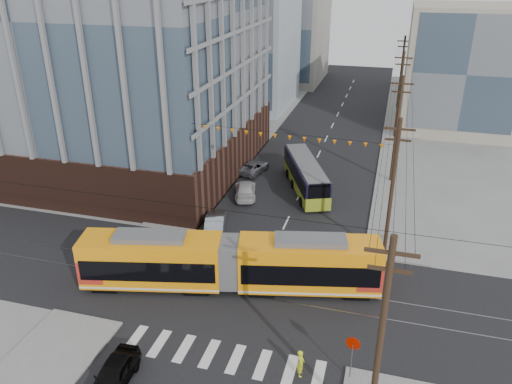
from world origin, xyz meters
TOP-DOWN VIEW (x-y plane):
  - ground at (0.00, 0.00)m, footprint 160.00×160.00m
  - office_building at (-22.00, 23.00)m, footprint 30.00×25.00m
  - bg_bldg_nw_near at (-17.00, 52.00)m, footprint 18.00×16.00m
  - bg_bldg_ne_near at (16.00, 48.00)m, footprint 14.00×14.00m
  - bg_bldg_nw_far at (-14.00, 72.00)m, footprint 16.00×18.00m
  - bg_bldg_ne_far at (18.00, 68.00)m, footprint 16.00×16.00m
  - utility_pole_near at (8.50, -6.00)m, footprint 0.30×0.30m
  - utility_pole_far at (8.50, 56.00)m, footprint 0.30×0.30m
  - streetcar at (-1.71, 3.65)m, footprint 20.61×7.41m
  - city_bus at (0.28, 21.47)m, footprint 6.46×11.04m
  - black_sedan at (-4.90, -6.58)m, footprint 1.98×4.31m
  - parked_car_silver at (-5.52, 11.12)m, footprint 2.71×4.74m
  - parked_car_white at (-5.02, 18.28)m, footprint 3.20×5.14m
  - parked_car_grey at (-5.91, 24.39)m, footprint 2.88×4.85m
  - pedestrian at (4.60, -3.17)m, footprint 0.52×0.68m
  - stop_sign at (7.27, -2.73)m, footprint 0.95×0.95m
  - jersey_barrier at (8.30, 11.42)m, footprint 1.88×3.67m

SIDE VIEW (x-z plane):
  - ground at x=0.00m, z-range 0.00..0.00m
  - jersey_barrier at x=8.30m, z-range 0.00..0.72m
  - parked_car_grey at x=-5.91m, z-range 0.00..1.26m
  - parked_car_white at x=-5.02m, z-range 0.00..1.39m
  - black_sedan at x=-4.90m, z-range 0.00..1.43m
  - parked_car_silver at x=-5.52m, z-range 0.00..1.48m
  - pedestrian at x=4.60m, z-range 0.00..1.68m
  - stop_sign at x=7.27m, z-range 0.00..2.69m
  - city_bus at x=0.28m, z-range 0.00..3.11m
  - streetcar at x=-1.71m, z-range 0.00..3.95m
  - utility_pole_near at x=8.50m, z-range 0.00..11.00m
  - utility_pole_far at x=8.50m, z-range 0.00..11.00m
  - bg_bldg_ne_far at x=18.00m, z-range 0.00..14.00m
  - bg_bldg_ne_near at x=16.00m, z-range 0.00..16.00m
  - bg_bldg_nw_near at x=-17.00m, z-range 0.00..18.00m
  - bg_bldg_nw_far at x=-14.00m, z-range 0.00..20.00m
  - office_building at x=-22.00m, z-range 0.00..28.60m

